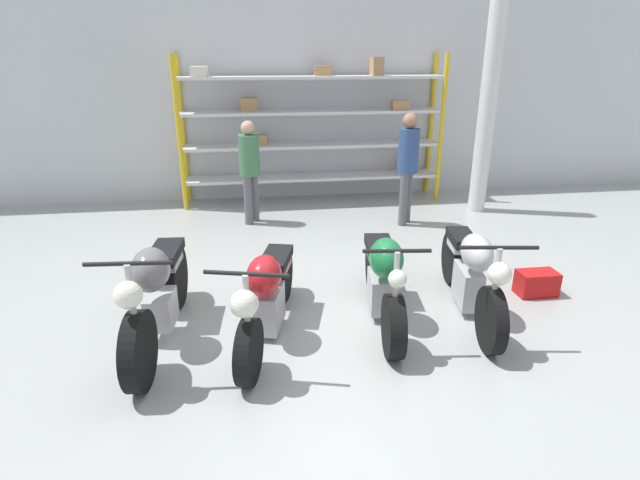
# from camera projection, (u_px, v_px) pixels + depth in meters

# --- Properties ---
(ground_plane) EXTENTS (30.00, 30.00, 0.00)m
(ground_plane) POSITION_uv_depth(u_px,v_px,m) (325.00, 315.00, 5.29)
(ground_plane) COLOR #9EA3A0
(back_wall) EXTENTS (30.00, 0.08, 3.60)m
(back_wall) POSITION_uv_depth(u_px,v_px,m) (287.00, 99.00, 9.02)
(back_wall) COLOR silver
(back_wall) RESTS_ON ground_plane
(shelving_rack) EXTENTS (4.68, 0.63, 2.59)m
(shelving_rack) POSITION_uv_depth(u_px,v_px,m) (314.00, 126.00, 8.89)
(shelving_rack) COLOR gold
(shelving_rack) RESTS_ON ground_plane
(support_pillar) EXTENTS (0.28, 0.28, 3.60)m
(support_pillar) POSITION_uv_depth(u_px,v_px,m) (488.00, 105.00, 8.14)
(support_pillar) COLOR silver
(support_pillar) RESTS_ON ground_plane
(motorcycle_grey) EXTENTS (0.67, 2.11, 1.11)m
(motorcycle_grey) POSITION_uv_depth(u_px,v_px,m) (157.00, 293.00, 4.64)
(motorcycle_grey) COLOR black
(motorcycle_grey) RESTS_ON ground_plane
(motorcycle_red) EXTENTS (0.84, 2.05, 0.99)m
(motorcycle_red) POSITION_uv_depth(u_px,v_px,m) (267.00, 294.00, 4.77)
(motorcycle_red) COLOR black
(motorcycle_red) RESTS_ON ground_plane
(motorcycle_green) EXTENTS (0.59, 2.02, 1.03)m
(motorcycle_green) POSITION_uv_depth(u_px,v_px,m) (383.00, 278.00, 5.10)
(motorcycle_green) COLOR black
(motorcycle_green) RESTS_ON ground_plane
(motorcycle_silver) EXTENTS (0.69, 2.10, 1.03)m
(motorcycle_silver) POSITION_uv_depth(u_px,v_px,m) (471.00, 272.00, 5.18)
(motorcycle_silver) COLOR black
(motorcycle_silver) RESTS_ON ground_plane
(person_browsing) EXTENTS (0.44, 0.44, 1.63)m
(person_browsing) POSITION_uv_depth(u_px,v_px,m) (250.00, 164.00, 7.81)
(person_browsing) COLOR #595960
(person_browsing) RESTS_ON ground_plane
(person_near_rack) EXTENTS (0.45, 0.45, 1.75)m
(person_near_rack) POSITION_uv_depth(u_px,v_px,m) (408.00, 160.00, 7.73)
(person_near_rack) COLOR #595960
(person_near_rack) RESTS_ON ground_plane
(toolbox) EXTENTS (0.44, 0.26, 0.28)m
(toolbox) POSITION_uv_depth(u_px,v_px,m) (537.00, 283.00, 5.69)
(toolbox) COLOR red
(toolbox) RESTS_ON ground_plane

